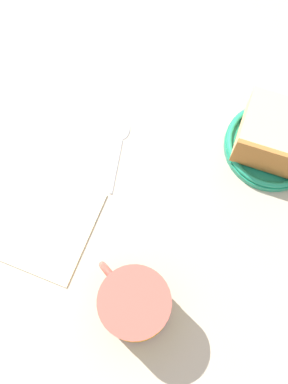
{
  "coord_description": "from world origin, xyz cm",
  "views": [
    {
      "loc": [
        21.06,
        -5.17,
        60.53
      ],
      "look_at": [
        2.74,
        -10.17,
        3.0
      ],
      "focal_mm": 42.72,
      "sensor_mm": 36.0,
      "label": 1
    }
  ],
  "objects": [
    {
      "name": "folded_napkin",
      "position": [
        9.66,
        -22.91,
        0.3
      ],
      "size": [
        15.08,
        15.36,
        0.6
      ],
      "primitive_type": "cube",
      "rotation": [
        0.0,
        0.0,
        -0.11
      ],
      "color": "beige",
      "rests_on": "ground_plane"
    },
    {
      "name": "small_plate",
      "position": [
        -9.46,
        5.39,
        0.93
      ],
      "size": [
        13.46,
        13.46,
        1.88
      ],
      "color": "#1E8C66",
      "rests_on": "ground_plane"
    },
    {
      "name": "teaspoon",
      "position": [
        -4.82,
        -15.66,
        0.35
      ],
      "size": [
        11.42,
        2.42,
        0.8
      ],
      "color": "silver",
      "rests_on": "ground_plane"
    },
    {
      "name": "cake_slice",
      "position": [
        -9.19,
        5.37,
        4.46
      ],
      "size": [
        9.19,
        10.93,
        6.73
      ],
      "color": "#9E662D",
      "rests_on": "small_plate"
    },
    {
      "name": "tea_mug",
      "position": [
        17.25,
        -7.38,
        4.37
      ],
      "size": [
        8.39,
        9.92,
        9.79
      ],
      "color": "#BF4C3F",
      "rests_on": "ground_plane"
    },
    {
      "name": "ground_plane",
      "position": [
        0.0,
        0.0,
        -1.11
      ],
      "size": [
        111.49,
        111.49,
        2.22
      ],
      "primitive_type": "cube",
      "color": "tan"
    }
  ]
}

